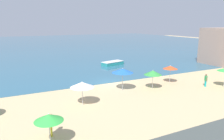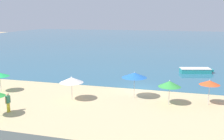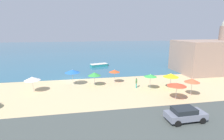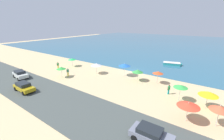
# 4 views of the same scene
# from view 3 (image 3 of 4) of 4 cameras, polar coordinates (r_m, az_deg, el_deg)

# --- Properties ---
(ground_plane) EXTENTS (160.00, 160.00, 0.00)m
(ground_plane) POSITION_cam_3_polar(r_m,az_deg,el_deg) (33.44, -12.33, -3.00)
(ground_plane) COLOR #CCB182
(sea) EXTENTS (150.00, 110.00, 0.05)m
(sea) POSITION_cam_3_polar(r_m,az_deg,el_deg) (87.65, -11.36, 6.80)
(sea) COLOR #2F627D
(sea) RESTS_ON ground_plane
(coastal_road) EXTENTS (80.00, 8.00, 0.06)m
(coastal_road) POSITION_cam_3_polar(r_m,az_deg,el_deg) (16.83, -14.09, -19.74)
(coastal_road) COLOR #434A47
(coastal_road) RESTS_ON ground_plane
(beach_umbrella_1) EXTENTS (2.37, 2.37, 2.48)m
(beach_umbrella_1) POSITION_cam_3_polar(r_m,az_deg,el_deg) (28.62, 18.70, -1.64)
(beach_umbrella_1) COLOR #B2B2B7
(beach_umbrella_1) RESTS_ON ground_plane
(beach_umbrella_2) EXTENTS (2.05, 2.05, 2.57)m
(beach_umbrella_2) POSITION_cam_3_polar(r_m,az_deg,el_deg) (26.45, 24.70, -3.11)
(beach_umbrella_2) COLOR #B2B2B7
(beach_umbrella_2) RESTS_ON ground_plane
(beach_umbrella_3) EXTENTS (2.42, 2.42, 2.40)m
(beach_umbrella_3) POSITION_cam_3_polar(r_m,az_deg,el_deg) (24.19, 20.44, -4.44)
(beach_umbrella_3) COLOR #B2B2B7
(beach_umbrella_3) RESTS_ON ground_plane
(beach_umbrella_5) EXTENTS (2.10, 2.10, 2.33)m
(beach_umbrella_5) POSITION_cam_3_polar(r_m,az_deg,el_deg) (28.59, -5.79, -1.33)
(beach_umbrella_5) COLOR #B2B2B7
(beach_umbrella_5) RESTS_ON ground_plane
(beach_umbrella_6) EXTENTS (1.89, 1.89, 2.39)m
(beach_umbrella_6) POSITION_cam_3_polar(r_m,az_deg,el_deg) (29.99, 0.79, -0.35)
(beach_umbrella_6) COLOR #B2B2B7
(beach_umbrella_6) RESTS_ON ground_plane
(beach_umbrella_7) EXTENTS (1.94, 1.94, 2.47)m
(beach_umbrella_7) POSITION_cam_3_polar(r_m,az_deg,el_deg) (27.25, 12.44, -1.80)
(beach_umbrella_7) COLOR #B2B2B7
(beach_umbrella_7) RESTS_ON ground_plane
(beach_umbrella_8) EXTENTS (2.50, 2.50, 2.69)m
(beach_umbrella_8) POSITION_cam_3_polar(r_m,az_deg,el_deg) (29.49, -12.82, -0.39)
(beach_umbrella_8) COLOR #B2B2B7
(beach_umbrella_8) RESTS_ON ground_plane
(beach_umbrella_9) EXTENTS (2.30, 2.30, 2.37)m
(beach_umbrella_9) POSITION_cam_3_polar(r_m,az_deg,el_deg) (28.17, -24.60, -2.58)
(beach_umbrella_9) COLOR #B2B2B7
(beach_umbrella_9) RESTS_ON ground_plane
(bather_2) EXTENTS (0.35, 0.53, 1.61)m
(bather_2) POSITION_cam_3_polar(r_m,az_deg,el_deg) (28.07, 7.95, -3.99)
(bather_2) COLOR #14A7A6
(bather_2) RESTS_ON ground_plane
(parked_car_1) EXTENTS (3.98, 1.96, 1.42)m
(parked_car_1) POSITION_cam_3_polar(r_m,az_deg,el_deg) (19.42, 22.71, -13.09)
(parked_car_1) COLOR slate
(parked_car_1) RESTS_ON coastal_road
(skiff_nearshore) EXTENTS (4.79, 2.82, 0.68)m
(skiff_nearshore) POSITION_cam_3_polar(r_m,az_deg,el_deg) (44.05, -4.25, 1.62)
(skiff_nearshore) COLOR teal
(skiff_nearshore) RESTS_ON sea
(harbor_fortress) EXTENTS (15.31, 9.31, 12.31)m
(harbor_fortress) POSITION_cam_3_polar(r_m,az_deg,el_deg) (44.77, 31.31, 4.99)
(harbor_fortress) COLOR gray
(harbor_fortress) RESTS_ON ground_plane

